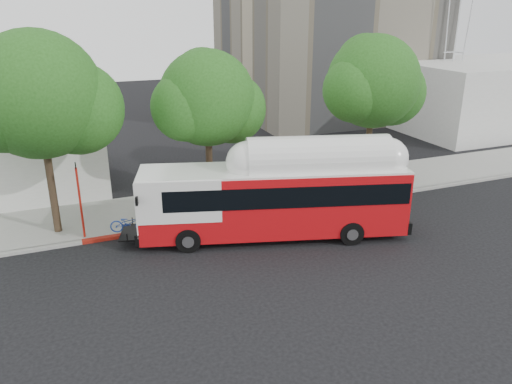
% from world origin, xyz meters
% --- Properties ---
extents(ground, '(120.00, 120.00, 0.00)m').
position_xyz_m(ground, '(0.00, 0.00, 0.00)').
color(ground, black).
rests_on(ground, ground).
extents(sidewalk, '(60.00, 5.00, 0.15)m').
position_xyz_m(sidewalk, '(0.00, 6.50, 0.07)').
color(sidewalk, gray).
rests_on(sidewalk, ground).
extents(curb_strip, '(60.00, 0.30, 0.15)m').
position_xyz_m(curb_strip, '(0.00, 3.90, 0.07)').
color(curb_strip, gray).
rests_on(curb_strip, ground).
extents(red_curb_segment, '(10.00, 0.32, 0.16)m').
position_xyz_m(red_curb_segment, '(-3.00, 3.90, 0.08)').
color(red_curb_segment, maroon).
rests_on(red_curb_segment, ground).
extents(street_tree_left, '(6.67, 5.80, 9.74)m').
position_xyz_m(street_tree_left, '(-8.53, 5.56, 6.60)').
color(street_tree_left, '#2D2116').
rests_on(street_tree_left, ground).
extents(street_tree_mid, '(5.75, 5.00, 8.62)m').
position_xyz_m(street_tree_mid, '(-0.59, 6.06, 5.91)').
color(street_tree_mid, '#2D2116').
rests_on(street_tree_mid, ground).
extents(street_tree_right, '(6.21, 5.40, 9.18)m').
position_xyz_m(street_tree_right, '(9.44, 5.86, 6.26)').
color(street_tree_right, '#2D2116').
rests_on(street_tree_right, ground).
extents(horizon_block, '(20.00, 12.00, 6.00)m').
position_xyz_m(horizon_block, '(30.00, 16.00, 3.00)').
color(horizon_block, silver).
rests_on(horizon_block, ground).
extents(transit_bus, '(13.61, 6.04, 3.99)m').
position_xyz_m(transit_bus, '(0.83, 1.26, 1.86)').
color(transit_bus, red).
rests_on(transit_bus, ground).
extents(signal_pole, '(0.11, 0.36, 3.84)m').
position_xyz_m(signal_pole, '(-7.84, 4.31, 1.97)').
color(signal_pole, red).
rests_on(signal_pole, ground).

